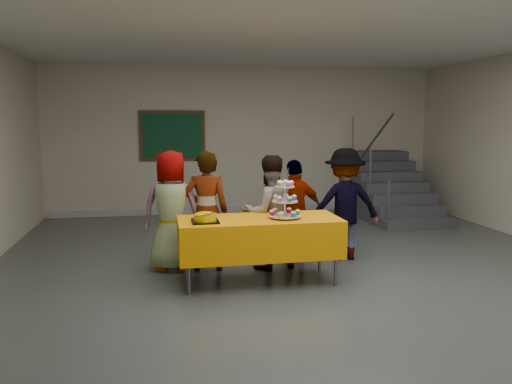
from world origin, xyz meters
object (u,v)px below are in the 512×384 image
bear_cake (205,217)px  noticeboard (172,136)px  schoolchild_a (172,211)px  schoolchild_b (206,211)px  schoolchild_e (344,204)px  bake_table (259,236)px  schoolchild_d (295,211)px  cupcake_stand (285,203)px  schoolchild_c (269,213)px  staircase (384,191)px

bear_cake → noticeboard: size_ratio=0.28×
schoolchild_a → schoolchild_b: (0.43, -0.10, -0.00)m
schoolchild_e → noticeboard: size_ratio=1.17×
schoolchild_b → noticeboard: noticeboard is taller
bake_table → schoolchild_d: size_ratio=1.36×
cupcake_stand → schoolchild_a: size_ratio=0.29×
schoolchild_e → schoolchild_c: bearing=17.2°
bake_table → schoolchild_c: size_ratio=1.28×
bake_table → staircase: 5.01m
bake_table → schoolchild_c: (0.23, 0.53, 0.18)m
noticeboard → schoolchild_d: bearing=-68.3°
bear_cake → schoolchild_c: schoolchild_c is taller
schoolchild_b → schoolchild_d: bearing=-165.9°
bear_cake → schoolchild_b: bearing=83.6°
schoolchild_a → schoolchild_e: schoolchild_a is taller
cupcake_stand → schoolchild_a: schoolchild_a is taller
schoolchild_a → schoolchild_d: schoolchild_a is taller
bear_cake → noticeboard: noticeboard is taller
bear_cake → schoolchild_c: (0.87, 0.63, -0.10)m
schoolchild_c → cupcake_stand: bearing=85.0°
bake_table → schoolchild_d: schoolchild_d is taller
cupcake_stand → noticeboard: noticeboard is taller
schoolchild_b → noticeboard: (-0.30, 3.96, 0.84)m
schoolchild_a → schoolchild_e: (2.34, 0.08, -0.00)m
schoolchild_b → noticeboard: size_ratio=1.17×
cupcake_stand → schoolchild_e: 1.37m
bear_cake → noticeboard: 4.74m
schoolchild_a → noticeboard: size_ratio=1.18×
bake_table → cupcake_stand: cupcake_stand is taller
schoolchild_c → schoolchild_e: schoolchild_e is taller
schoolchild_d → schoolchild_e: 0.71m
cupcake_stand → schoolchild_d: size_ratio=0.32×
bear_cake → schoolchild_d: schoolchild_d is taller
schoolchild_d → schoolchild_a: bearing=-7.7°
schoolchild_e → staircase: (1.99, 2.94, -0.27)m
schoolchild_a → noticeboard: bearing=-77.7°
schoolchild_b → bear_cake: bearing=89.9°
schoolchild_d → schoolchild_b: bearing=-2.3°
staircase → cupcake_stand: bearing=-128.8°
schoolchild_a → schoolchild_e: 2.34m
schoolchild_b → schoolchild_e: 1.92m
bake_table → schoolchild_d: bearing=50.3°
bake_table → staircase: (3.33, 3.73, -0.07)m
schoolchild_b → bake_table: bearing=138.6°
noticeboard → schoolchild_c: bearing=-74.9°
bear_cake → schoolchild_a: 0.89m
bake_table → schoolchild_b: schoolchild_b is taller
schoolchild_c → staircase: (3.10, 3.21, -0.24)m
bear_cake → noticeboard: bearing=92.7°
bear_cake → schoolchild_c: 1.08m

